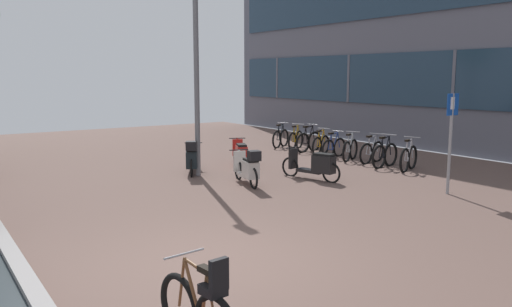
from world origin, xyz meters
The scene contains 16 objects.
ground centered at (1.43, 0.00, -0.02)m, with size 21.00×40.00×0.13m.
bicycle_rack_00 centered at (8.45, 3.34, 0.35)m, with size 1.33×0.58×1.01m.
bicycle_rack_01 centered at (8.28, 4.09, 0.36)m, with size 1.39×0.48×1.02m.
bicycle_rack_02 centered at (8.52, 4.85, 0.34)m, with size 1.34×0.48×0.96m.
bicycle_rack_03 centered at (8.31, 5.60, 0.34)m, with size 1.24×0.64×0.96m.
bicycle_rack_04 centered at (8.29, 6.35, 0.33)m, with size 1.28×0.48×0.92m.
bicycle_rack_05 centered at (8.37, 7.11, 0.33)m, with size 1.23×0.57×0.94m.
bicycle_rack_06 centered at (8.44, 7.86, 0.36)m, with size 1.40×0.48×1.03m.
bicycle_rack_07 centered at (8.44, 8.61, 0.34)m, with size 1.22×0.70×0.97m.
bicycle_rack_08 centered at (8.29, 9.37, 0.34)m, with size 1.22×0.64×0.97m.
scooter_near centered at (4.77, 6.71, 0.39)m, with size 0.87×1.60×0.81m.
scooter_mid centered at (5.27, 3.78, 0.40)m, with size 0.74×1.84×0.84m.
scooter_far centered at (3.44, 4.25, 0.44)m, with size 0.73×1.73×0.97m.
scooter_extra centered at (2.96, 6.39, 0.45)m, with size 1.09×1.65×1.01m.
parking_sign centered at (6.78, 0.82, 1.46)m, with size 0.40×0.07×2.34m.
lamp_post centered at (2.96, 6.05, 3.10)m, with size 0.20×0.52×5.55m.
Camera 1 is at (-3.51, -6.36, 2.76)m, focal length 35.92 mm.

